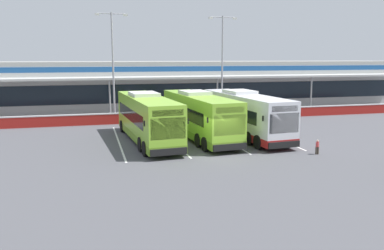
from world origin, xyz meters
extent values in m
plane|color=#4C4C51|center=(0.00, 0.00, 0.00)|extent=(200.00, 200.00, 0.00)
cube|color=silver|center=(0.00, 27.00, 2.75)|extent=(70.00, 10.00, 5.50)
cube|color=#19232D|center=(0.00, 21.98, 2.30)|extent=(66.00, 0.08, 2.20)
cube|color=navy|center=(0.00, 21.97, 5.15)|extent=(68.00, 0.08, 0.60)
cube|color=beige|center=(0.00, 20.50, 4.20)|extent=(67.00, 3.00, 0.24)
cube|color=gray|center=(0.00, 27.00, 5.75)|extent=(70.00, 10.00, 0.50)
cylinder|color=#999999|center=(-6.20, 19.30, 2.10)|extent=(0.20, 0.20, 4.20)
cylinder|color=#999999|center=(6.20, 19.30, 2.10)|extent=(0.20, 0.20, 4.20)
cylinder|color=#999999|center=(18.60, 19.30, 2.10)|extent=(0.20, 0.20, 4.20)
cube|color=maroon|center=(0.00, 14.50, 0.50)|extent=(60.00, 0.36, 1.00)
cube|color=#B2B2B2|center=(0.00, 14.50, 1.05)|extent=(60.00, 0.40, 0.10)
cube|color=#8CC633|center=(-4.09, 5.52, 1.91)|extent=(3.51, 12.17, 3.19)
cube|color=olive|center=(-4.09, 5.52, 0.59)|extent=(3.54, 12.19, 0.56)
cube|color=black|center=(-4.12, 5.92, 2.15)|extent=(3.35, 9.78, 0.96)
cube|color=black|center=(-3.60, -0.41, 2.05)|extent=(2.31, 0.29, 1.40)
cube|color=black|center=(-3.60, -0.42, 3.05)|extent=(2.05, 0.25, 0.40)
cube|color=silver|center=(-4.17, 6.52, 3.64)|extent=(2.27, 2.96, 0.28)
cube|color=black|center=(-3.59, -0.52, 0.55)|extent=(2.45, 0.36, 0.44)
cube|color=black|center=(-2.18, 0.06, 2.40)|extent=(0.09, 0.13, 0.36)
cube|color=black|center=(-5.08, -0.18, 2.40)|extent=(0.09, 0.13, 0.36)
cylinder|color=black|center=(-3.27, 10.20, 0.52)|extent=(0.40, 1.06, 1.04)
cylinder|color=black|center=(-5.65, 10.01, 0.52)|extent=(0.40, 1.06, 1.04)
cylinder|color=black|center=(-2.64, 2.43, 0.52)|extent=(0.40, 1.06, 1.04)
cylinder|color=black|center=(-5.02, 2.24, 0.52)|extent=(0.40, 1.06, 1.04)
cylinder|color=black|center=(-2.52, 1.03, 0.52)|extent=(0.40, 1.06, 1.04)
cylinder|color=black|center=(-4.90, 0.84, 0.52)|extent=(0.40, 1.06, 1.04)
cube|color=#8CC633|center=(0.17, 5.81, 1.91)|extent=(3.51, 12.17, 3.19)
cube|color=olive|center=(0.17, 5.81, 0.59)|extent=(3.54, 12.19, 0.56)
cube|color=black|center=(0.14, 6.21, 2.15)|extent=(3.35, 9.78, 0.96)
cube|color=black|center=(0.66, -0.12, 2.05)|extent=(2.31, 0.29, 1.40)
cube|color=black|center=(0.66, -0.13, 3.05)|extent=(2.05, 0.25, 0.40)
cube|color=silver|center=(0.09, 6.81, 3.64)|extent=(2.27, 2.96, 0.28)
cube|color=black|center=(0.67, -0.23, 0.55)|extent=(2.45, 0.36, 0.44)
cube|color=black|center=(2.08, 0.35, 2.40)|extent=(0.09, 0.13, 0.36)
cube|color=black|center=(-0.82, 0.11, 2.40)|extent=(0.09, 0.13, 0.36)
cylinder|color=black|center=(0.99, 10.49, 0.52)|extent=(0.40, 1.06, 1.04)
cylinder|color=black|center=(-1.39, 10.30, 0.52)|extent=(0.40, 1.06, 1.04)
cylinder|color=black|center=(1.62, 2.72, 0.52)|extent=(0.40, 1.06, 1.04)
cylinder|color=black|center=(-0.76, 2.52, 0.52)|extent=(0.40, 1.06, 1.04)
cylinder|color=black|center=(1.74, 1.32, 0.52)|extent=(0.40, 1.06, 1.04)
cylinder|color=black|center=(-0.64, 1.13, 0.52)|extent=(0.40, 1.06, 1.04)
cube|color=silver|center=(4.04, 5.54, 1.91)|extent=(3.51, 12.17, 3.19)
cube|color=#AD1E1E|center=(4.04, 5.54, 0.59)|extent=(3.54, 12.19, 0.56)
cube|color=black|center=(4.01, 5.94, 2.15)|extent=(3.35, 9.78, 0.96)
cube|color=black|center=(4.52, -0.39, 2.05)|extent=(2.31, 0.29, 1.40)
cube|color=black|center=(4.52, -0.40, 3.05)|extent=(2.05, 0.25, 0.40)
cube|color=silver|center=(3.96, 6.53, 3.64)|extent=(2.27, 2.96, 0.28)
cube|color=black|center=(4.53, -0.50, 0.55)|extent=(2.45, 0.36, 0.44)
cube|color=black|center=(5.95, 0.07, 2.40)|extent=(0.09, 0.13, 0.36)
cube|color=black|center=(3.05, -0.16, 2.40)|extent=(0.09, 0.13, 0.36)
cylinder|color=black|center=(4.86, 10.22, 0.52)|extent=(0.40, 1.06, 1.04)
cylinder|color=black|center=(2.48, 10.02, 0.52)|extent=(0.40, 1.06, 1.04)
cylinder|color=black|center=(5.49, 2.44, 0.52)|extent=(0.40, 1.06, 1.04)
cylinder|color=black|center=(3.11, 2.25, 0.52)|extent=(0.40, 1.06, 1.04)
cylinder|color=black|center=(5.61, 1.05, 0.52)|extent=(0.40, 1.06, 1.04)
cylinder|color=black|center=(3.22, 0.86, 0.52)|extent=(0.40, 1.06, 1.04)
cube|color=silver|center=(-6.30, 6.00, 0.00)|extent=(0.14, 13.00, 0.01)
cube|color=silver|center=(-2.10, 6.00, 0.00)|extent=(0.14, 13.00, 0.01)
cube|color=silver|center=(2.10, 6.00, 0.00)|extent=(0.14, 13.00, 0.01)
cube|color=silver|center=(6.30, 6.00, 0.00)|extent=(0.14, 13.00, 0.01)
cube|color=#4C4238|center=(6.42, -1.53, 0.26)|extent=(0.13, 0.14, 0.52)
cube|color=#4C4238|center=(6.54, -1.55, 0.26)|extent=(0.13, 0.14, 0.52)
cube|color=#B23838|center=(6.48, -1.54, 0.69)|extent=(0.25, 0.22, 0.35)
cube|color=#B23838|center=(6.36, -1.61, 0.68)|extent=(0.08, 0.08, 0.33)
cube|color=#B23838|center=(6.60, -1.47, 0.68)|extent=(0.08, 0.08, 0.33)
sphere|color=#DBB293|center=(6.48, -1.54, 0.94)|extent=(0.14, 0.14, 0.14)
cylinder|color=#9E9EA3|center=(-5.88, 16.89, 5.50)|extent=(0.20, 0.20, 11.00)
cylinder|color=#9E9EA3|center=(-5.88, 16.89, 10.85)|extent=(2.80, 0.10, 0.10)
cube|color=silver|center=(-7.28, 16.89, 10.75)|extent=(0.44, 0.28, 0.20)
cube|color=silver|center=(-4.48, 16.89, 10.75)|extent=(0.44, 0.28, 0.20)
cylinder|color=#9E9EA3|center=(6.14, 17.47, 5.50)|extent=(0.20, 0.20, 11.00)
cylinder|color=#9E9EA3|center=(6.14, 17.47, 10.85)|extent=(2.80, 0.10, 0.10)
cube|color=silver|center=(4.74, 17.47, 10.75)|extent=(0.44, 0.28, 0.20)
cube|color=silver|center=(7.54, 17.47, 10.75)|extent=(0.44, 0.28, 0.20)
camera|label=1|loc=(-8.35, -24.55, 6.51)|focal=36.75mm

